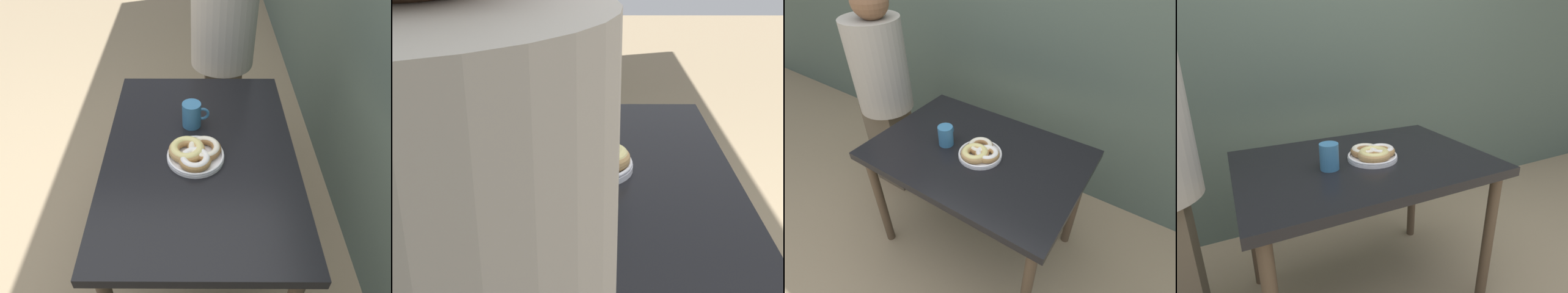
# 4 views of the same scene
# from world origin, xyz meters

# --- Properties ---
(wall_back) EXTENTS (8.00, 0.05, 2.60)m
(wall_back) POSITION_xyz_m (0.00, 1.12, 1.30)
(wall_back) COLOR #47564C
(wall_back) RESTS_ON ground_plane
(dining_table) EXTENTS (1.08, 0.74, 0.74)m
(dining_table) POSITION_xyz_m (0.00, 0.31, 0.65)
(dining_table) COLOR black
(dining_table) RESTS_ON ground_plane
(donut_plate) EXTENTS (0.23, 0.24, 0.06)m
(donut_plate) POSITION_xyz_m (0.03, 0.29, 0.77)
(donut_plate) COLOR white
(donut_plate) RESTS_ON dining_table
(coffee_mug) EXTENTS (0.08, 0.11, 0.11)m
(coffee_mug) POSITION_xyz_m (-0.17, 0.28, 0.79)
(coffee_mug) COLOR teal
(coffee_mug) RESTS_ON dining_table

